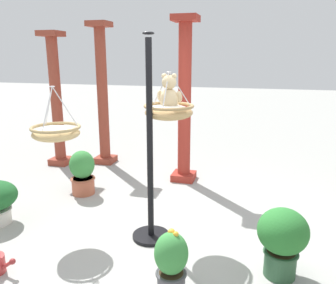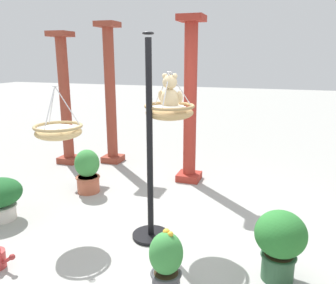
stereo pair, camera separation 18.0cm
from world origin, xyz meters
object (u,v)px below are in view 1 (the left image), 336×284
at_px(display_pole_central, 150,181).
at_px(greenhouse_pillar_right, 103,98).
at_px(hanging_basket_left_high, 56,132).
at_px(greenhouse_pillar_far_back, 56,103).
at_px(teddy_bear, 169,95).
at_px(potted_plant_tall_leafy, 171,260).
at_px(potted_plant_conical_shrub, 82,172).
at_px(potted_plant_flowering_red, 282,238).
at_px(greenhouse_pillar_left, 185,105).
at_px(hanging_basket_with_teddy, 169,111).

xyz_separation_m(display_pole_central, greenhouse_pillar_right, (-1.81, 2.55, 0.60)).
bearing_deg(hanging_basket_left_high, greenhouse_pillar_far_back, 123.05).
bearing_deg(teddy_bear, potted_plant_tall_leafy, -73.94).
xyz_separation_m(display_pole_central, potted_plant_conical_shrub, (-1.44, 0.98, -0.36)).
bearing_deg(potted_plant_conical_shrub, greenhouse_pillar_right, 103.33).
xyz_separation_m(greenhouse_pillar_right, potted_plant_flowering_red, (3.24, -2.89, -0.91)).
distance_m(hanging_basket_left_high, greenhouse_pillar_far_back, 2.78).
height_order(hanging_basket_left_high, greenhouse_pillar_left, greenhouse_pillar_left).
relative_size(greenhouse_pillar_left, greenhouse_pillar_far_back, 1.07).
distance_m(teddy_bear, potted_plant_conical_shrub, 2.18).
relative_size(hanging_basket_left_high, greenhouse_pillar_far_back, 0.25).
distance_m(hanging_basket_left_high, potted_plant_tall_leafy, 1.97).
bearing_deg(greenhouse_pillar_left, teddy_bear, -83.18).
bearing_deg(potted_plant_tall_leafy, greenhouse_pillar_left, 100.44).
distance_m(hanging_basket_left_high, greenhouse_pillar_left, 2.35).
height_order(hanging_basket_with_teddy, potted_plant_tall_leafy, hanging_basket_with_teddy).
bearing_deg(potted_plant_flowering_red, greenhouse_pillar_left, 122.49).
relative_size(greenhouse_pillar_right, potted_plant_conical_shrub, 3.92).
height_order(teddy_bear, potted_plant_conical_shrub, teddy_bear).
height_order(teddy_bear, greenhouse_pillar_right, greenhouse_pillar_right).
distance_m(display_pole_central, hanging_basket_with_teddy, 0.82).
height_order(greenhouse_pillar_left, greenhouse_pillar_far_back, greenhouse_pillar_left).
xyz_separation_m(greenhouse_pillar_right, potted_plant_conical_shrub, (0.37, -1.56, -0.96)).
bearing_deg(greenhouse_pillar_right, hanging_basket_with_teddy, -49.57).
relative_size(display_pole_central, hanging_basket_left_high, 3.71).
bearing_deg(hanging_basket_with_teddy, hanging_basket_left_high, -164.41).
bearing_deg(hanging_basket_left_high, display_pole_central, 5.23).
bearing_deg(teddy_bear, display_pole_central, -118.91).
bearing_deg(potted_plant_tall_leafy, display_pole_central, 119.70).
relative_size(hanging_basket_left_high, potted_plant_tall_leafy, 1.08).
bearing_deg(hanging_basket_left_high, teddy_bear, 16.50).
bearing_deg(teddy_bear, hanging_basket_left_high, -163.50).
bearing_deg(display_pole_central, hanging_basket_with_teddy, 59.04).
relative_size(greenhouse_pillar_right, potted_plant_flowering_red, 3.89).
relative_size(hanging_basket_with_teddy, greenhouse_pillar_right, 0.21).
xyz_separation_m(hanging_basket_left_high, greenhouse_pillar_far_back, (-1.51, 2.33, -0.01)).
distance_m(hanging_basket_with_teddy, potted_plant_conical_shrub, 2.08).
bearing_deg(hanging_basket_with_teddy, greenhouse_pillar_right, 130.43).
distance_m(display_pole_central, potted_plant_conical_shrub, 1.78).
xyz_separation_m(hanging_basket_left_high, potted_plant_conical_shrub, (-0.33, 1.08, -0.88)).
xyz_separation_m(greenhouse_pillar_right, potted_plant_tall_leafy, (2.27, -3.35, -1.02)).
bearing_deg(potted_plant_conical_shrub, greenhouse_pillar_left, 36.48).
distance_m(display_pole_central, hanging_basket_left_high, 1.23).
bearing_deg(hanging_basket_with_teddy, display_pole_central, -120.96).
xyz_separation_m(display_pole_central, hanging_basket_with_teddy, (0.15, 0.25, 0.77)).
xyz_separation_m(greenhouse_pillar_left, potted_plant_tall_leafy, (0.52, -2.81, -1.02)).
distance_m(hanging_basket_with_teddy, greenhouse_pillar_left, 1.77).
bearing_deg(display_pole_central, greenhouse_pillar_left, 91.63).
bearing_deg(potted_plant_flowering_red, teddy_bear, 154.36).
bearing_deg(greenhouse_pillar_far_back, display_pole_central, -40.30).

